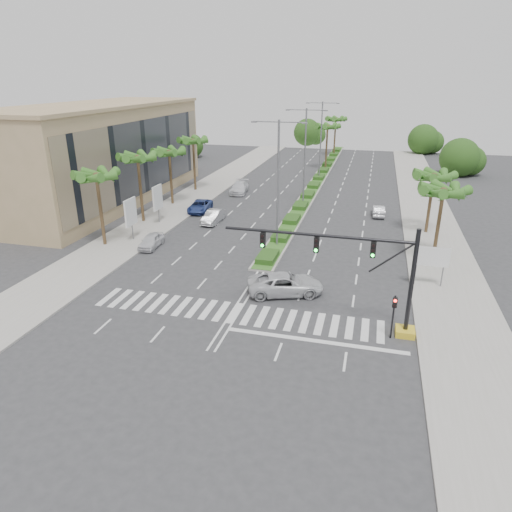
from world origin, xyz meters
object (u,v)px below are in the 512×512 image
(car_parked_a, at_px, (151,241))
(car_crossing, at_px, (285,284))
(car_parked_b, at_px, (213,217))
(car_right, at_px, (378,211))
(car_parked_d, at_px, (239,188))
(car_parked_c, at_px, (200,206))

(car_parked_a, relative_size, car_crossing, 0.67)
(car_parked_a, distance_m, car_crossing, 16.10)
(car_parked_b, xyz_separation_m, car_crossing, (11.47, -15.85, 0.08))
(car_parked_b, relative_size, car_right, 1.12)
(car_crossing, height_order, car_right, car_crossing)
(car_parked_d, distance_m, car_right, 20.50)
(car_parked_b, distance_m, car_parked_c, 5.04)
(car_parked_d, height_order, car_crossing, car_crossing)
(car_parked_c, bearing_deg, car_right, 3.82)
(car_parked_d, bearing_deg, car_parked_a, -101.18)
(car_parked_d, height_order, car_right, car_parked_d)
(car_parked_b, height_order, car_crossing, car_crossing)
(car_parked_a, xyz_separation_m, car_parked_d, (1.95, 23.55, 0.12))
(car_parked_a, height_order, car_parked_c, car_parked_c)
(car_parked_b, xyz_separation_m, car_parked_c, (-3.16, 3.93, -0.04))
(car_parked_a, xyz_separation_m, car_crossing, (14.63, -6.71, 0.14))
(car_right, bearing_deg, car_parked_d, -22.62)
(car_parked_a, distance_m, car_parked_b, 9.67)
(car_parked_b, height_order, car_parked_c, car_parked_b)
(car_parked_b, distance_m, car_crossing, 19.57)
(car_parked_b, relative_size, car_parked_c, 0.89)
(car_parked_c, bearing_deg, car_parked_b, -57.21)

